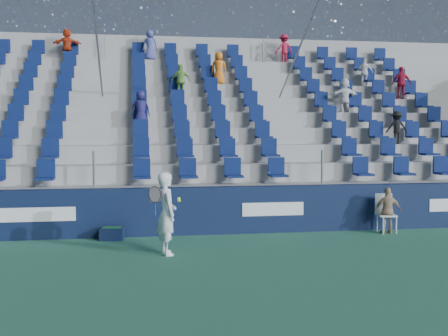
# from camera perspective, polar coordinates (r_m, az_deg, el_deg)

# --- Properties ---
(ground) EXTENTS (70.00, 70.00, 0.00)m
(ground) POSITION_cam_1_polar(r_m,az_deg,el_deg) (11.33, 1.25, -9.61)
(ground) COLOR #2D6A4E
(ground) RESTS_ON ground
(sponsor_wall) EXTENTS (24.00, 0.32, 1.20)m
(sponsor_wall) POSITION_cam_1_polar(r_m,az_deg,el_deg) (14.27, -1.01, -4.32)
(sponsor_wall) COLOR #0F1B39
(sponsor_wall) RESTS_ON ground
(grandstand) EXTENTS (24.00, 8.17, 6.63)m
(grandstand) POSITION_cam_1_polar(r_m,az_deg,el_deg) (19.18, -3.16, 2.41)
(grandstand) COLOR #9B9B96
(grandstand) RESTS_ON ground
(tennis_player) EXTENTS (0.69, 0.71, 1.76)m
(tennis_player) POSITION_cam_1_polar(r_m,az_deg,el_deg) (11.96, -5.85, -4.60)
(tennis_player) COLOR white
(tennis_player) RESTS_ON ground
(line_judge_chair) EXTENTS (0.50, 0.51, 1.00)m
(line_judge_chair) POSITION_cam_1_polar(r_m,az_deg,el_deg) (15.06, 16.06, -4.16)
(line_judge_chair) COLOR white
(line_judge_chair) RESTS_ON ground
(line_judge) EXTENTS (0.72, 0.37, 1.18)m
(line_judge) POSITION_cam_1_polar(r_m,az_deg,el_deg) (14.92, 16.31, -4.16)
(line_judge) COLOR tan
(line_judge) RESTS_ON ground
(ball_bin) EXTENTS (0.60, 0.44, 0.31)m
(ball_bin) POSITION_cam_1_polar(r_m,az_deg,el_deg) (13.82, -11.31, -6.49)
(ball_bin) COLOR #0E1834
(ball_bin) RESTS_ON ground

